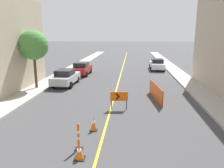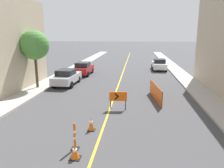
# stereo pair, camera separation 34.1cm
# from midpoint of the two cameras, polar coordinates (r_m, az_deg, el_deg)

# --- Properties ---
(lane_stripe) EXTENTS (0.12, 61.58, 0.01)m
(lane_stripe) POSITION_cam_midpoint_polar(r_m,az_deg,el_deg) (30.34, 3.34, 3.47)
(lane_stripe) COLOR gold
(lane_stripe) RESTS_ON ground_plane
(sidewalk_left) EXTENTS (1.95, 61.58, 0.16)m
(sidewalk_left) POSITION_cam_midpoint_polar(r_m,az_deg,el_deg) (31.54, -10.00, 3.79)
(sidewalk_left) COLOR #ADA89E
(sidewalk_left) RESTS_ON ground_plane
(sidewalk_right) EXTENTS (1.95, 61.58, 0.16)m
(sidewalk_right) POSITION_cam_midpoint_polar(r_m,az_deg,el_deg) (30.83, 16.98, 3.21)
(sidewalk_right) COLOR #ADA89E
(sidewalk_right) RESTS_ON ground_plane
(traffic_cone_third) EXTENTS (0.45, 0.45, 0.59)m
(traffic_cone_third) POSITION_cam_midpoint_polar(r_m,az_deg,el_deg) (9.43, -8.59, -17.14)
(traffic_cone_third) COLOR black
(traffic_cone_third) RESTS_ON ground_plane
(traffic_cone_fourth) EXTENTS (0.39, 0.39, 0.74)m
(traffic_cone_fourth) POSITION_cam_midpoint_polar(r_m,az_deg,el_deg) (11.73, -4.62, -10.34)
(traffic_cone_fourth) COLOR black
(traffic_cone_fourth) RESTS_ON ground_plane
(delineator_post_rear) EXTENTS (0.34, 0.34, 1.23)m
(delineator_post_rear) POSITION_cam_midpoint_polar(r_m,az_deg,el_deg) (9.98, -8.72, -13.74)
(delineator_post_rear) COLOR black
(delineator_post_rear) RESTS_ON ground_plane
(arrow_barricade_primary) EXTENTS (1.19, 0.17, 1.21)m
(arrow_barricade_primary) POSITION_cam_midpoint_polar(r_m,az_deg,el_deg) (14.67, 2.26, -3.43)
(arrow_barricade_primary) COLOR #EF560C
(arrow_barricade_primary) RESTS_ON ground_plane
(safety_mesh_fence) EXTENTS (0.60, 4.14, 1.18)m
(safety_mesh_fence) POSITION_cam_midpoint_polar(r_m,az_deg,el_deg) (17.26, 11.88, -2.11)
(safety_mesh_fence) COLOR #EF560C
(safety_mesh_fence) RESTS_ON ground_plane
(parked_car_curb_near) EXTENTS (1.96, 4.37, 1.59)m
(parked_car_curb_near) POSITION_cam_midpoint_polar(r_m,az_deg,el_deg) (22.16, -11.33, 1.79)
(parked_car_curb_near) COLOR #B7B7BC
(parked_car_curb_near) RESTS_ON ground_plane
(parked_car_curb_mid) EXTENTS (1.94, 4.34, 1.59)m
(parked_car_curb_mid) POSITION_cam_midpoint_polar(r_m,az_deg,el_deg) (27.42, -7.17, 4.05)
(parked_car_curb_mid) COLOR maroon
(parked_car_curb_mid) RESTS_ON ground_plane
(parked_car_curb_far) EXTENTS (1.93, 4.31, 1.59)m
(parked_car_curb_far) POSITION_cam_midpoint_polar(r_m,az_deg,el_deg) (31.63, 12.50, 5.03)
(parked_car_curb_far) COLOR silver
(parked_car_curb_far) RESTS_ON ground_plane
(street_tree_left_near) EXTENTS (2.61, 2.61, 5.17)m
(street_tree_left_near) POSITION_cam_midpoint_polar(r_m,az_deg,el_deg) (20.90, -19.16, 9.53)
(street_tree_left_near) COLOR #4C3823
(street_tree_left_near) RESTS_ON sidewalk_left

